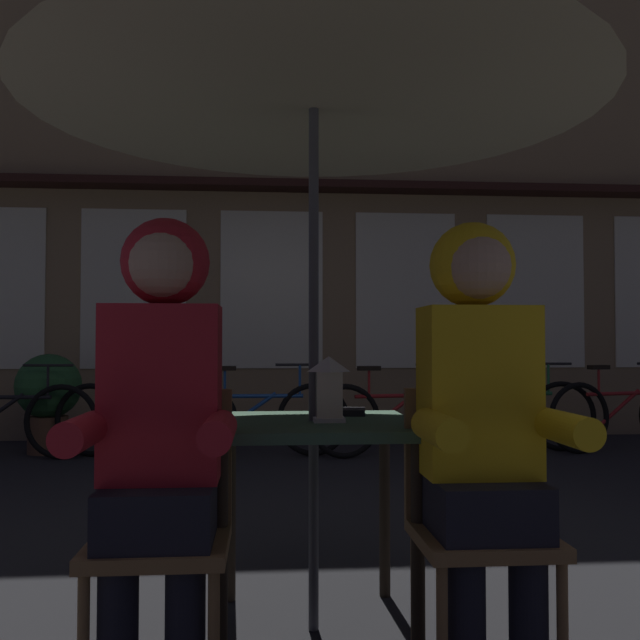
# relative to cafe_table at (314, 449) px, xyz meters

# --- Properties ---
(ground_plane) EXTENTS (60.00, 60.00, 0.00)m
(ground_plane) POSITION_rel_cafe_table_xyz_m (0.00, 0.00, -0.64)
(ground_plane) COLOR #232326
(cafe_table) EXTENTS (0.72, 0.72, 0.74)m
(cafe_table) POSITION_rel_cafe_table_xyz_m (0.00, 0.00, 0.00)
(cafe_table) COLOR #42664C
(cafe_table) RESTS_ON ground_plane
(patio_umbrella) EXTENTS (2.10, 2.10, 2.31)m
(patio_umbrella) POSITION_rel_cafe_table_xyz_m (0.00, 0.00, 1.42)
(patio_umbrella) COLOR #4C4C51
(patio_umbrella) RESTS_ON ground_plane
(lantern) EXTENTS (0.11, 0.11, 0.23)m
(lantern) POSITION_rel_cafe_table_xyz_m (0.05, -0.04, 0.22)
(lantern) COLOR white
(lantern) RESTS_ON cafe_table
(chair_left) EXTENTS (0.40, 0.40, 0.87)m
(chair_left) POSITION_rel_cafe_table_xyz_m (-0.48, -0.37, -0.15)
(chair_left) COLOR olive
(chair_left) RESTS_ON ground_plane
(chair_right) EXTENTS (0.40, 0.40, 0.87)m
(chair_right) POSITION_rel_cafe_table_xyz_m (0.48, -0.37, -0.15)
(chair_right) COLOR olive
(chair_right) RESTS_ON ground_plane
(person_left_hooded) EXTENTS (0.45, 0.56, 1.40)m
(person_left_hooded) POSITION_rel_cafe_table_xyz_m (-0.48, -0.43, 0.21)
(person_left_hooded) COLOR black
(person_left_hooded) RESTS_ON ground_plane
(person_right_hooded) EXTENTS (0.45, 0.56, 1.40)m
(person_right_hooded) POSITION_rel_cafe_table_xyz_m (0.48, -0.43, 0.21)
(person_right_hooded) COLOR black
(person_right_hooded) RESTS_ON ground_plane
(shopfront_building) EXTENTS (10.00, 0.93, 6.20)m
(shopfront_building) POSITION_rel_cafe_table_xyz_m (0.64, 5.40, 2.45)
(shopfront_building) COLOR #937A56
(shopfront_building) RESTS_ON ground_plane
(bicycle_nearest) EXTENTS (1.68, 0.19, 0.84)m
(bicycle_nearest) POSITION_rel_cafe_table_xyz_m (-2.46, 3.88, -0.29)
(bicycle_nearest) COLOR black
(bicycle_nearest) RESTS_ON ground_plane
(bicycle_second) EXTENTS (1.67, 0.32, 0.84)m
(bicycle_second) POSITION_rel_cafe_table_xyz_m (-1.24, 3.90, -0.29)
(bicycle_second) COLOR black
(bicycle_second) RESTS_ON ground_plane
(bicycle_third) EXTENTS (1.68, 0.08, 0.84)m
(bicycle_third) POSITION_rel_cafe_table_xyz_m (-0.25, 3.85, -0.29)
(bicycle_third) COLOR black
(bicycle_third) RESTS_ON ground_plane
(bicycle_fourth) EXTENTS (1.66, 0.36, 0.84)m
(bicycle_fourth) POSITION_rel_cafe_table_xyz_m (1.04, 3.78, -0.29)
(bicycle_fourth) COLOR black
(bicycle_fourth) RESTS_ON ground_plane
(bicycle_fifth) EXTENTS (1.68, 0.14, 0.84)m
(bicycle_fifth) POSITION_rel_cafe_table_xyz_m (2.11, 3.98, -0.29)
(bicycle_fifth) COLOR black
(bicycle_fifth) RESTS_ON ground_plane
(bicycle_furthest) EXTENTS (1.64, 0.45, 0.84)m
(bicycle_furthest) POSITION_rel_cafe_table_xyz_m (3.22, 3.91, -0.29)
(bicycle_furthest) COLOR black
(bicycle_furthest) RESTS_ON ground_plane
(book) EXTENTS (0.22, 0.17, 0.02)m
(book) POSITION_rel_cafe_table_xyz_m (0.11, 0.20, 0.11)
(book) COLOR black
(book) RESTS_ON cafe_table
(potted_plant) EXTENTS (0.60, 0.60, 0.92)m
(potted_plant) POSITION_rel_cafe_table_xyz_m (-2.18, 4.23, -0.09)
(potted_plant) COLOR brown
(potted_plant) RESTS_ON ground_plane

